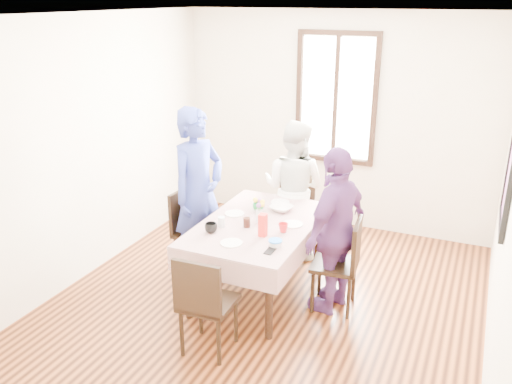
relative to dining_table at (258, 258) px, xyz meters
The scene contains 31 objects.
ground 0.45m from the dining_table, 51.24° to the right, with size 4.50×4.50×0.00m, color black.
back_wall 2.28m from the dining_table, 85.65° to the left, with size 4.00×4.00×0.00m, color beige.
right_wall 2.37m from the dining_table, ahead, with size 4.50×4.50×0.00m, color beige.
window_frame 2.41m from the dining_table, 85.61° to the left, with size 1.02×0.06×1.62m, color black.
window_pane 2.42m from the dining_table, 85.63° to the left, with size 0.90×0.02×1.50m, color white.
art_poster 2.44m from the dining_table, ahead, with size 0.04×0.76×0.96m, color red.
dining_table is the anchor object (origin of this frame).
tablecloth 0.38m from the dining_table, 116.57° to the left, with size 1.05×1.61×0.01m, color #4E090D.
chair_left 0.79m from the dining_table, 169.75° to the left, with size 0.42×0.42×0.91m, color black.
chair_right 0.78m from the dining_table, ahead, with size 0.42×0.42×0.91m, color black.
chair_far 1.03m from the dining_table, 90.00° to the left, with size 0.42×0.42×0.91m, color black.
chair_near 1.03m from the dining_table, 90.00° to the right, with size 0.42×0.42×0.91m, color black.
person_left 0.93m from the dining_table, 169.48° to the left, with size 0.66×0.43×1.82m, color navy.
person_far 1.09m from the dining_table, 90.00° to the left, with size 0.76×0.60×1.57m, color white.
person_right 0.87m from the dining_table, ahead, with size 0.94×0.39×1.60m, color #592E67.
mug_black 0.66m from the dining_table, 129.04° to the right, with size 0.12×0.12×0.09m, color black.
mug_flag 0.53m from the dining_table, 18.28° to the right, with size 0.09×0.09×0.09m, color red.
mug_green 0.54m from the dining_table, 113.30° to the left, with size 0.11×0.11×0.09m, color #0C7226.
serving_bowl 0.57m from the dining_table, 76.14° to the left, with size 0.22×0.22×0.06m, color white.
juice_carton 0.58m from the dining_table, 58.05° to the right, with size 0.07×0.07×0.22m, color red.
butter_tub 0.68m from the dining_table, 50.03° to the right, with size 0.10×0.10×0.05m, color white.
jam_jar 0.46m from the dining_table, 114.05° to the right, with size 0.07×0.07×0.09m, color black.
drinking_glass 0.57m from the dining_table, 141.78° to the right, with size 0.07×0.07×0.10m, color silver.
smartphone 0.74m from the dining_table, 56.80° to the right, with size 0.07×0.14×0.01m, color black.
flower_vase 0.45m from the dining_table, 100.29° to the left, with size 0.06×0.06×0.13m, color silver.
plate_left 0.51m from the dining_table, 160.79° to the left, with size 0.20×0.20×0.01m, color white.
plate_right 0.52m from the dining_table, 16.53° to the left, with size 0.20×0.20×0.01m, color white.
plate_far 0.71m from the dining_table, 90.05° to the left, with size 0.20×0.20×0.01m, color white.
plate_near 0.65m from the dining_table, 93.54° to the right, with size 0.20×0.20×0.01m, color white.
butter_lid 0.70m from the dining_table, 50.03° to the right, with size 0.12×0.12×0.01m, color blue.
flower_bunch 0.56m from the dining_table, 100.29° to the left, with size 0.09×0.09×0.10m, color yellow, non-canonical shape.
Camera 1 is at (1.77, -4.20, 2.85)m, focal length 37.65 mm.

